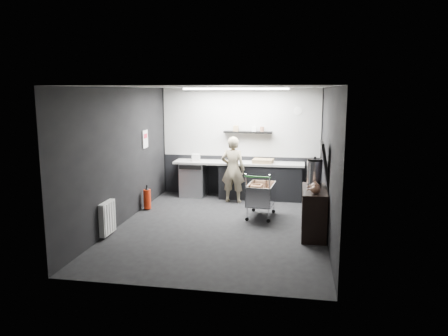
# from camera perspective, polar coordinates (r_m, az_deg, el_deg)

# --- Properties ---
(floor) EXTENTS (5.50, 5.50, 0.00)m
(floor) POSITION_cam_1_polar(r_m,az_deg,el_deg) (8.62, -0.39, -7.71)
(floor) COLOR black
(floor) RESTS_ON ground
(ceiling) EXTENTS (5.50, 5.50, 0.00)m
(ceiling) POSITION_cam_1_polar(r_m,az_deg,el_deg) (8.20, -0.42, 10.55)
(ceiling) COLOR silver
(ceiling) RESTS_ON wall_back
(wall_back) EXTENTS (5.50, 0.00, 5.50)m
(wall_back) POSITION_cam_1_polar(r_m,az_deg,el_deg) (10.99, 2.17, 3.38)
(wall_back) COLOR black
(wall_back) RESTS_ON floor
(wall_front) EXTENTS (5.50, 0.00, 5.50)m
(wall_front) POSITION_cam_1_polar(r_m,az_deg,el_deg) (5.67, -5.40, -3.07)
(wall_front) COLOR black
(wall_front) RESTS_ON floor
(wall_left) EXTENTS (0.00, 5.50, 5.50)m
(wall_left) POSITION_cam_1_polar(r_m,az_deg,el_deg) (8.88, -13.21, 1.50)
(wall_left) COLOR black
(wall_left) RESTS_ON floor
(wall_right) EXTENTS (0.00, 5.50, 5.50)m
(wall_right) POSITION_cam_1_polar(r_m,az_deg,el_deg) (8.19, 13.50, 0.78)
(wall_right) COLOR black
(wall_right) RESTS_ON floor
(kitchen_wall_panel) EXTENTS (3.95, 0.02, 1.70)m
(kitchen_wall_panel) POSITION_cam_1_polar(r_m,az_deg,el_deg) (10.93, 2.17, 5.97)
(kitchen_wall_panel) COLOR #B9B8B4
(kitchen_wall_panel) RESTS_ON wall_back
(dado_panel) EXTENTS (3.95, 0.02, 1.00)m
(dado_panel) POSITION_cam_1_polar(r_m,az_deg,el_deg) (11.11, 2.12, -0.99)
(dado_panel) COLOR black
(dado_panel) RESTS_ON wall_back
(floating_shelf) EXTENTS (1.20, 0.22, 0.04)m
(floating_shelf) POSITION_cam_1_polar(r_m,az_deg,el_deg) (10.81, 3.14, 4.70)
(floating_shelf) COLOR black
(floating_shelf) RESTS_ON wall_back
(wall_clock) EXTENTS (0.20, 0.03, 0.20)m
(wall_clock) POSITION_cam_1_polar(r_m,az_deg,el_deg) (10.80, 9.62, 7.39)
(wall_clock) COLOR white
(wall_clock) RESTS_ON wall_back
(poster) EXTENTS (0.02, 0.30, 0.40)m
(poster) POSITION_cam_1_polar(r_m,az_deg,el_deg) (10.04, -10.26, 3.74)
(poster) COLOR white
(poster) RESTS_ON wall_left
(poster_red_band) EXTENTS (0.02, 0.22, 0.10)m
(poster_red_band) POSITION_cam_1_polar(r_m,az_deg,el_deg) (10.03, -10.25, 4.13)
(poster_red_band) COLOR red
(poster_red_band) RESTS_ON poster
(radiator) EXTENTS (0.10, 0.50, 0.60)m
(radiator) POSITION_cam_1_polar(r_m,az_deg,el_deg) (8.26, -14.99, -6.32)
(radiator) COLOR white
(radiator) RESTS_ON wall_left
(ceiling_strip) EXTENTS (2.40, 0.20, 0.04)m
(ceiling_strip) POSITION_cam_1_polar(r_m,az_deg,el_deg) (10.03, 1.51, 10.30)
(ceiling_strip) COLOR white
(ceiling_strip) RESTS_ON ceiling
(prep_counter) EXTENTS (3.20, 0.61, 0.90)m
(prep_counter) POSITION_cam_1_polar(r_m,az_deg,el_deg) (10.80, 2.61, -1.55)
(prep_counter) COLOR black
(prep_counter) RESTS_ON floor
(person) EXTENTS (0.60, 0.42, 1.57)m
(person) POSITION_cam_1_polar(r_m,az_deg,el_deg) (10.32, 1.18, -0.21)
(person) COLOR beige
(person) RESTS_ON floor
(shopping_cart) EXTENTS (0.59, 0.91, 0.96)m
(shopping_cart) POSITION_cam_1_polar(r_m,az_deg,el_deg) (9.20, 4.83, -3.63)
(shopping_cart) COLOR silver
(shopping_cart) RESTS_ON floor
(sideboard) EXTENTS (0.49, 1.15, 1.73)m
(sideboard) POSITION_cam_1_polar(r_m,az_deg,el_deg) (8.22, 11.75, -4.80)
(sideboard) COLOR black
(sideboard) RESTS_ON floor
(fire_extinguisher) EXTENTS (0.16, 0.16, 0.54)m
(fire_extinguisher) POSITION_cam_1_polar(r_m,az_deg,el_deg) (9.91, -10.00, -3.92)
(fire_extinguisher) COLOR red
(fire_extinguisher) RESTS_ON floor
(cardboard_box) EXTENTS (0.51, 0.40, 0.10)m
(cardboard_box) POSITION_cam_1_polar(r_m,az_deg,el_deg) (10.61, 5.11, 0.91)
(cardboard_box) COLOR #977B50
(cardboard_box) RESTS_ON prep_counter
(pink_tub) EXTENTS (0.18, 0.18, 0.18)m
(pink_tub) POSITION_cam_1_polar(r_m,az_deg,el_deg) (10.73, 1.46, 1.29)
(pink_tub) COLOR silver
(pink_tub) RESTS_ON prep_counter
(white_container) EXTENTS (0.22, 0.18, 0.18)m
(white_container) POSITION_cam_1_polar(r_m,az_deg,el_deg) (10.87, -3.68, 1.37)
(white_container) COLOR white
(white_container) RESTS_ON prep_counter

